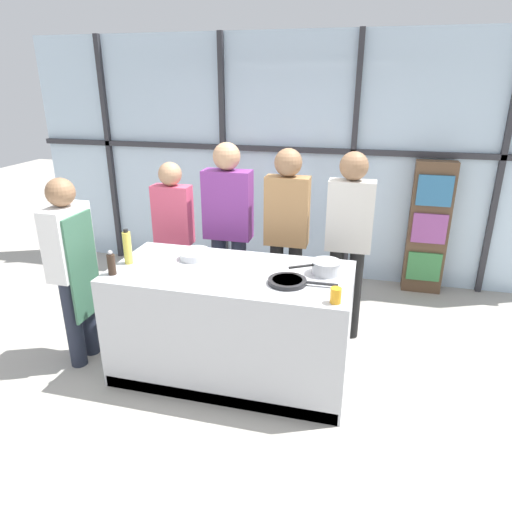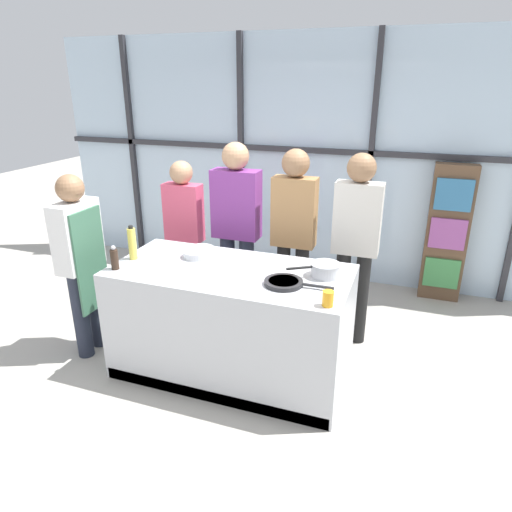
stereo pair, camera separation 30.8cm
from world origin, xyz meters
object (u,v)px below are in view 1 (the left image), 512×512
at_px(saucepan, 326,267).
at_px(mixing_bowl, 193,256).
at_px(spectator_far_left, 174,230).
at_px(white_plate, 196,251).
at_px(oil_bottle, 127,247).
at_px(spectator_center_left, 228,225).
at_px(chef, 72,263).
at_px(spectator_far_right, 349,235).
at_px(pepper_grinder, 111,264).
at_px(frying_pan, 288,281).
at_px(spectator_center_right, 287,229).
at_px(juice_glass_near, 336,295).

xyz_separation_m(saucepan, mixing_bowl, (-1.08, 0.03, -0.02)).
height_order(spectator_far_left, mixing_bowl, spectator_far_left).
height_order(white_plate, mixing_bowl, mixing_bowl).
distance_m(mixing_bowl, oil_bottle, 0.52).
bearing_deg(spectator_center_left, oil_bottle, 58.10).
height_order(chef, spectator_far_right, spectator_far_right).
height_order(saucepan, pepper_grinder, pepper_grinder).
bearing_deg(frying_pan, spectator_center_right, 101.68).
height_order(frying_pan, pepper_grinder, pepper_grinder).
bearing_deg(white_plate, spectator_far_left, 130.18).
bearing_deg(spectator_far_right, mixing_bowl, 29.30).
bearing_deg(spectator_center_left, saucepan, 144.59).
bearing_deg(mixing_bowl, pepper_grinder, -137.08).
relative_size(spectator_far_left, mixing_bowl, 7.08).
relative_size(spectator_center_left, frying_pan, 3.53).
relative_size(white_plate, pepper_grinder, 1.24).
bearing_deg(mixing_bowl, chef, -163.01).
bearing_deg(frying_pan, juice_glass_near, -31.94).
distance_m(spectator_far_left, oil_bottle, 0.90).
relative_size(frying_pan, oil_bottle, 1.76).
height_order(spectator_far_right, white_plate, spectator_far_right).
bearing_deg(white_plate, juice_glass_near, -28.39).
bearing_deg(spectator_center_left, chef, 43.21).
xyz_separation_m(spectator_center_right, frying_pan, (0.20, -0.96, -0.08)).
bearing_deg(chef, spectator_center_right, 121.29).
relative_size(chef, white_plate, 6.66).
distance_m(white_plate, pepper_grinder, 0.76).
distance_m(spectator_center_right, white_plate, 0.86).
bearing_deg(spectator_center_left, spectator_center_right, 180.00).
xyz_separation_m(mixing_bowl, juice_glass_near, (1.20, -0.50, 0.02)).
xyz_separation_m(pepper_grinder, juice_glass_near, (1.68, -0.06, -0.03)).
relative_size(chef, saucepan, 4.30).
relative_size(spectator_far_right, juice_glass_near, 16.42).
height_order(saucepan, mixing_bowl, saucepan).
distance_m(mixing_bowl, pepper_grinder, 0.66).
bearing_deg(spectator_center_left, frying_pan, 128.40).
xyz_separation_m(chef, white_plate, (0.89, 0.46, 0.02)).
distance_m(spectator_far_right, mixing_bowl, 1.38).
xyz_separation_m(chef, spectator_far_right, (2.15, 0.96, 0.11)).
height_order(spectator_far_right, mixing_bowl, spectator_far_right).
relative_size(spectator_center_right, mixing_bowl, 7.82).
bearing_deg(chef, pepper_grinder, 71.26).
height_order(spectator_far_right, juice_glass_near, spectator_far_right).
xyz_separation_m(spectator_far_right, oil_bottle, (-1.67, -0.89, 0.04)).
bearing_deg(spectator_far_left, spectator_center_right, -180.00).
height_order(spectator_far_right, pepper_grinder, spectator_far_right).
xyz_separation_m(white_plate, oil_bottle, (-0.42, -0.39, 0.13)).
height_order(chef, white_plate, chef).
relative_size(chef, spectator_far_left, 1.01).
xyz_separation_m(spectator_far_left, frying_pan, (1.32, -0.96, 0.02)).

